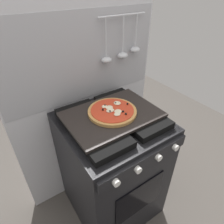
% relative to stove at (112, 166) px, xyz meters
% --- Properties ---
extents(ground_plane, '(4.00, 4.00, 0.00)m').
position_rel_stove_xyz_m(ground_plane, '(0.00, 0.00, -0.45)').
color(ground_plane, '#4C4742').
extents(kitchen_backsplash, '(1.10, 0.09, 1.55)m').
position_rel_stove_xyz_m(kitchen_backsplash, '(0.00, 0.34, 0.34)').
color(kitchen_backsplash, silver).
rests_on(kitchen_backsplash, ground_plane).
extents(stove, '(0.60, 0.64, 0.90)m').
position_rel_stove_xyz_m(stove, '(0.00, 0.00, 0.00)').
color(stove, black).
rests_on(stove, ground_plane).
extents(baking_tray, '(0.54, 0.38, 0.02)m').
position_rel_stove_xyz_m(baking_tray, '(0.00, 0.00, 0.46)').
color(baking_tray, black).
rests_on(baking_tray, stove).
extents(pizza_left, '(0.29, 0.29, 0.03)m').
position_rel_stove_xyz_m(pizza_left, '(0.01, 0.01, 0.48)').
color(pizza_left, '#C18947').
rests_on(pizza_left, baking_tray).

